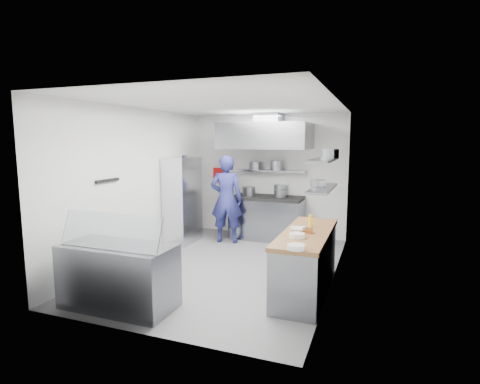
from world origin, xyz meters
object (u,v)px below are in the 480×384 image
at_px(gas_range, 267,219).
at_px(chef, 226,199).
at_px(display_case, 119,276).
at_px(wire_rack, 183,200).

height_order(gas_range, chef, chef).
bearing_deg(display_case, gas_range, 78.34).
bearing_deg(gas_range, display_case, -101.66).
bearing_deg(chef, wire_rack, 8.78).
bearing_deg(display_case, chef, 88.26).
height_order(wire_rack, display_case, wire_rack).
xyz_separation_m(gas_range, chef, (-0.74, -0.62, 0.50)).
bearing_deg(display_case, wire_rack, 103.94).
bearing_deg(wire_rack, chef, 19.96).
distance_m(gas_range, display_case, 4.19).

